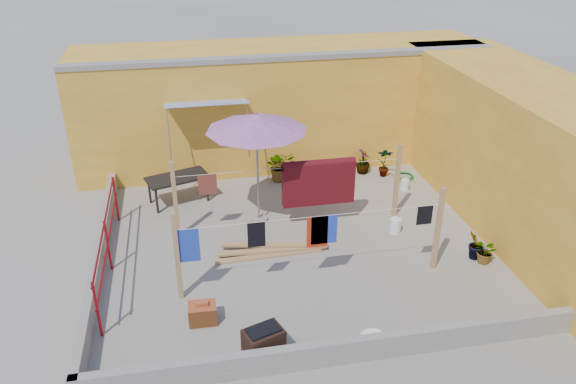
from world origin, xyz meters
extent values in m
plane|color=#9E998E|center=(0.00, 0.00, 0.00)|extent=(80.00, 80.00, 0.00)
cube|color=gold|center=(0.50, 4.70, 1.60)|extent=(11.00, 2.40, 3.20)
cube|color=gray|center=(0.50, 3.65, 3.15)|extent=(11.00, 0.35, 0.12)
cube|color=#2D51B2|center=(-1.60, 3.15, 2.25)|extent=(2.00, 0.79, 0.22)
cylinder|color=gray|center=(-2.55, 2.78, 1.60)|extent=(0.03, 0.30, 1.28)
cylinder|color=gray|center=(-0.65, 2.78, 1.60)|extent=(0.03, 0.30, 1.28)
cube|color=gold|center=(5.20, 0.00, 1.60)|extent=(2.40, 9.00, 3.20)
cube|color=gray|center=(0.00, -3.58, 0.22)|extent=(8.30, 0.16, 0.44)
cube|color=gray|center=(-4.08, 0.00, 0.22)|extent=(0.16, 7.30, 0.44)
cylinder|color=maroon|center=(-3.85, -2.20, 0.55)|extent=(0.05, 0.05, 1.10)
cylinder|color=maroon|center=(-3.85, -0.20, 0.55)|extent=(0.05, 0.05, 1.10)
cylinder|color=maroon|center=(-3.85, 1.80, 0.55)|extent=(0.05, 0.05, 1.10)
cylinder|color=maroon|center=(-3.85, -0.20, 1.05)|extent=(0.04, 4.20, 0.04)
cylinder|color=maroon|center=(-3.85, -0.20, 0.60)|extent=(0.04, 4.20, 0.04)
cube|color=tan|center=(-2.50, -1.40, 0.90)|extent=(0.09, 0.09, 1.80)
cube|color=tan|center=(2.50, -1.40, 0.90)|extent=(0.09, 0.09, 1.80)
cube|color=tan|center=(2.50, 0.80, 0.90)|extent=(0.09, 0.09, 1.80)
cube|color=tan|center=(-2.50, 0.80, 0.90)|extent=(0.09, 0.09, 1.80)
cylinder|color=silver|center=(0.00, -1.40, 1.45)|extent=(5.00, 0.01, 0.01)
cylinder|color=silver|center=(0.00, 0.80, 1.45)|extent=(5.00, 0.01, 0.01)
cube|color=#4A0C12|center=(0.65, 0.80, 1.01)|extent=(1.63, 0.22, 0.99)
cube|color=black|center=(1.22, 0.80, 1.15)|extent=(0.36, 0.02, 0.60)
cube|color=brown|center=(-1.79, 0.80, 1.21)|extent=(0.40, 0.02, 0.47)
cube|color=#1F3BAC|center=(-2.30, -1.40, 1.11)|extent=(0.43, 0.02, 0.68)
cube|color=black|center=(-1.06, -1.40, 1.19)|extent=(0.33, 0.02, 0.51)
cube|color=#B4250E|center=(0.08, -1.40, 1.12)|extent=(0.40, 0.02, 0.65)
cube|color=#1F3BAC|center=(0.21, -1.40, 1.15)|extent=(0.50, 0.02, 0.59)
cube|color=black|center=(2.19, -1.40, 1.25)|extent=(0.30, 0.02, 0.40)
cylinder|color=gray|center=(-0.66, 1.17, 0.03)|extent=(0.40, 0.40, 0.07)
cylinder|color=gray|center=(-0.66, 1.17, 1.27)|extent=(0.05, 0.05, 2.53)
cone|color=#B662A0|center=(-0.66, 1.17, 2.40)|extent=(2.86, 2.86, 0.35)
cylinder|color=gray|center=(-0.66, 1.17, 2.60)|extent=(0.04, 0.04, 0.11)
cube|color=black|center=(-2.45, 2.45, 0.65)|extent=(1.61, 1.14, 0.05)
cube|color=black|center=(-2.96, 1.98, 0.32)|extent=(0.05, 0.05, 0.64)
cube|color=black|center=(-3.14, 2.53, 0.32)|extent=(0.05, 0.05, 0.64)
cube|color=black|center=(-1.75, 2.37, 0.32)|extent=(0.05, 0.05, 0.64)
cube|color=black|center=(-1.93, 2.93, 0.32)|extent=(0.05, 0.05, 0.64)
cube|color=#AF5B28|center=(-2.14, -2.17, 0.18)|extent=(0.50, 0.37, 0.35)
cube|color=#A65527|center=(-2.14, -2.17, 0.39)|extent=(0.22, 0.11, 0.07)
cube|color=tan|center=(-0.68, -0.37, 0.02)|extent=(2.24, 0.23, 0.04)
cube|color=tan|center=(-0.60, -0.25, 0.07)|extent=(2.24, 0.28, 0.04)
cube|color=tan|center=(-0.52, -0.13, 0.12)|extent=(2.23, 0.58, 0.04)
cube|color=black|center=(-1.22, -3.20, 0.26)|extent=(0.72, 0.59, 0.51)
cube|color=black|center=(-1.22, -3.20, 0.53)|extent=(0.59, 0.46, 0.04)
cylinder|color=white|center=(0.63, -3.20, 0.03)|extent=(0.42, 0.42, 0.06)
torus|color=white|center=(0.63, -3.20, 0.06)|extent=(0.45, 0.45, 0.05)
cylinder|color=white|center=(2.25, 0.06, 0.17)|extent=(0.24, 0.24, 0.33)
cylinder|color=white|center=(2.25, 0.06, 0.36)|extent=(0.07, 0.07, 0.06)
cylinder|color=white|center=(3.24, 2.00, 0.14)|extent=(0.21, 0.21, 0.28)
cylinder|color=white|center=(3.24, 2.00, 0.30)|extent=(0.06, 0.06, 0.05)
torus|color=#186E24|center=(3.52, 2.70, 0.02)|extent=(0.52, 0.52, 0.04)
torus|color=#186E24|center=(3.52, 2.70, 0.06)|extent=(0.44, 0.44, 0.04)
imported|color=#195A1B|center=(0.21, 3.20, 0.41)|extent=(0.81, 0.73, 0.83)
imported|color=#195A1B|center=(2.50, 3.20, 0.34)|extent=(0.46, 0.46, 0.68)
imported|color=#195A1B|center=(3.00, 2.89, 0.41)|extent=(0.51, 0.43, 0.83)
imported|color=#195A1B|center=(3.46, -1.27, 0.34)|extent=(0.46, 0.48, 0.67)
imported|color=#195A1B|center=(3.61, -1.44, 0.27)|extent=(0.50, 0.55, 0.54)
camera|label=1|loc=(-2.16, -10.05, 6.51)|focal=35.00mm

